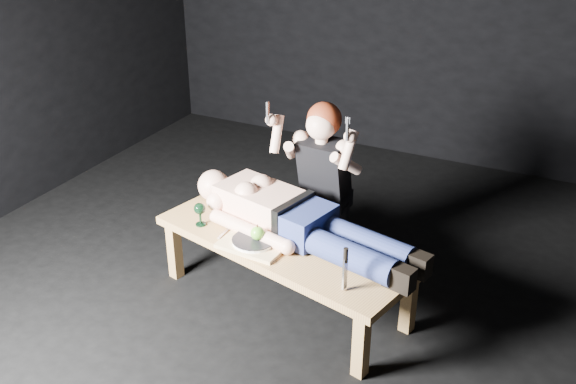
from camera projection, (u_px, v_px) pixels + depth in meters
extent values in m
plane|color=black|center=(297.00, 292.00, 4.22)|extent=(5.00, 5.00, 0.00)
cube|color=#A27F40|center=(284.00, 271.00, 4.03)|extent=(1.73, 0.97, 0.45)
cube|color=tan|center=(254.00, 244.00, 3.86)|extent=(0.40, 0.30, 0.02)
cylinder|color=white|center=(254.00, 241.00, 3.85)|extent=(0.27, 0.27, 0.02)
sphere|color=#34931F|center=(258.00, 233.00, 3.83)|extent=(0.08, 0.08, 0.08)
cube|color=#B2B2B7|center=(226.00, 232.00, 4.01)|extent=(0.02, 0.17, 0.01)
cube|color=#B2B2B7|center=(272.00, 252.00, 3.80)|extent=(0.05, 0.17, 0.01)
cube|color=#B2B2B7|center=(274.00, 249.00, 3.83)|extent=(0.12, 0.15, 0.01)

